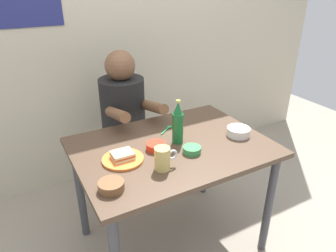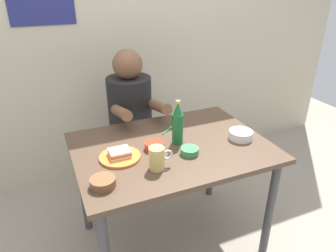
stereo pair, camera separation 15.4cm
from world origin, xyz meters
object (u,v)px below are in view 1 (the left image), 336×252
object	(u,v)px
person_seated	(123,107)
beer_bottle	(178,124)
plate_orange	(123,159)
beer_mug	(163,158)
stool	(126,155)
dining_table	(172,159)
sandwich	(123,155)
rice_bowl_white	(238,131)

from	to	relation	value
person_seated	beer_bottle	world-z (taller)	person_seated
person_seated	plate_orange	distance (m)	0.69
beer_mug	person_seated	bearing A→B (deg)	82.67
stool	beer_bottle	distance (m)	0.81
beer_bottle	dining_table	bearing A→B (deg)	-161.65
stool	sandwich	world-z (taller)	sandwich
plate_orange	rice_bowl_white	distance (m)	0.72
beer_bottle	rice_bowl_white	distance (m)	0.39
stool	person_seated	bearing A→B (deg)	-90.00
dining_table	person_seated	bearing A→B (deg)	95.21
dining_table	beer_mug	size ratio (longest dim) A/B	8.73
plate_orange	sandwich	world-z (taller)	sandwich
beer_mug	rice_bowl_white	xyz separation A→B (m)	(0.57, 0.10, -0.03)
rice_bowl_white	beer_mug	bearing A→B (deg)	-169.99
sandwich	plate_orange	bearing A→B (deg)	90.00
stool	plate_orange	bearing A→B (deg)	-111.22
sandwich	beer_mug	world-z (taller)	beer_mug
dining_table	plate_orange	world-z (taller)	plate_orange
sandwich	beer_mug	xyz separation A→B (m)	(0.15, -0.17, 0.03)
dining_table	person_seated	distance (m)	0.63
rice_bowl_white	beer_bottle	bearing A→B (deg)	164.41
sandwich	beer_bottle	world-z (taller)	beer_bottle
dining_table	beer_bottle	distance (m)	0.22
rice_bowl_white	plate_orange	bearing A→B (deg)	174.56
person_seated	beer_bottle	bearing A→B (deg)	-80.53
rice_bowl_white	dining_table	bearing A→B (deg)	167.96
stool	rice_bowl_white	distance (m)	0.95
plate_orange	beer_bottle	world-z (taller)	beer_bottle
dining_table	beer_bottle	size ratio (longest dim) A/B	4.20
sandwich	rice_bowl_white	xyz separation A→B (m)	(0.72, -0.07, -0.00)
stool	rice_bowl_white	bearing A→B (deg)	-56.91
person_seated	rice_bowl_white	xyz separation A→B (m)	(0.47, -0.71, 0.00)
sandwich	beer_bottle	bearing A→B (deg)	5.48
stool	beer_mug	bearing A→B (deg)	-97.23
sandwich	beer_mug	distance (m)	0.23
beer_bottle	plate_orange	bearing A→B (deg)	-174.52
plate_orange	rice_bowl_white	xyz separation A→B (m)	(0.72, -0.07, 0.02)
dining_table	person_seated	world-z (taller)	person_seated
beer_mug	rice_bowl_white	distance (m)	0.58
dining_table	sandwich	xyz separation A→B (m)	(-0.31, -0.02, 0.13)
stool	beer_mug	distance (m)	0.94
beer_mug	beer_bottle	bearing A→B (deg)	44.81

